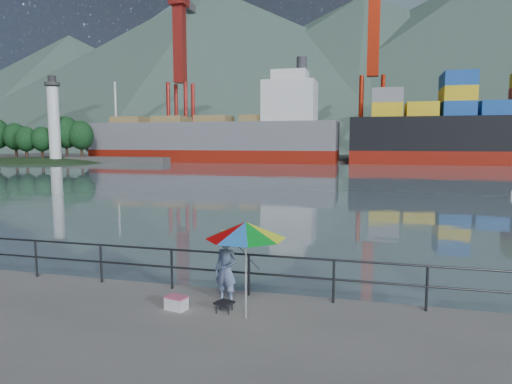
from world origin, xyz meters
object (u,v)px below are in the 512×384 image
Objects in this scene: cooler_bag at (176,303)px; fisherman at (226,270)px; beach_umbrella at (246,230)px; bulk_carrier at (221,138)px.

fisherman is at bearing 48.56° from cooler_bag.
beach_umbrella is 4.67× the size of cooler_bag.
fisherman is at bearing 132.56° from beach_umbrella.
cooler_bag is at bearing -71.78° from bulk_carrier.
cooler_bag is 74.86m from bulk_carrier.
fisherman is 3.41× the size of cooler_bag.
cooler_bag is (-1.61, 0.08, -1.73)m from beach_umbrella.
fisherman is 1.31m from cooler_bag.
bulk_carrier reaches higher than beach_umbrella.
beach_umbrella is at bearing -70.64° from bulk_carrier.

